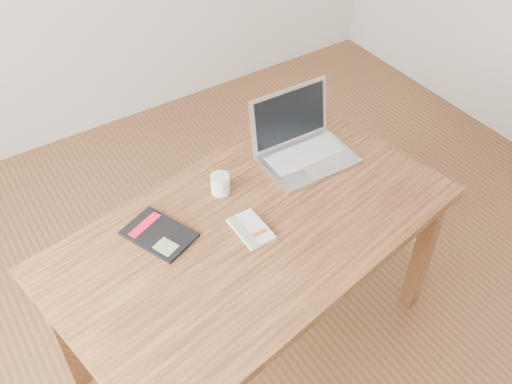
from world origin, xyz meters
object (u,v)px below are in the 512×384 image
black_guidebook (159,234)px  coffee_mug (221,183)px  white_guidebook (251,229)px  laptop (302,144)px  desk (254,242)px

black_guidebook → coffee_mug: bearing=-7.5°
white_guidebook → laptop: bearing=31.9°
desk → coffee_mug: 0.26m
desk → black_guidebook: size_ratio=5.54×
laptop → coffee_mug: bearing=-176.8°
black_guidebook → desk: bearing=-47.6°
coffee_mug → laptop: bearing=-32.1°
coffee_mug → white_guidebook: bearing=-127.3°
white_guidebook → black_guidebook: 0.34m
desk → laptop: bearing=20.9°
white_guidebook → laptop: size_ratio=0.46×
white_guidebook → black_guidebook: size_ratio=0.61×
laptop → desk: bearing=-147.0°
black_guidebook → white_guidebook: bearing=-51.2°
laptop → black_guidebook: bearing=-171.0°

